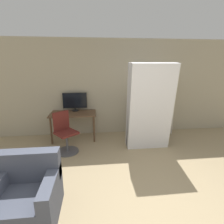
% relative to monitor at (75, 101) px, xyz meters
% --- Properties ---
extents(wall_back, '(8.00, 0.06, 2.70)m').
position_rel_monitor_xyz_m(wall_back, '(1.23, 0.14, 0.33)').
color(wall_back, tan).
rests_on(wall_back, ground).
extents(desk, '(1.22, 0.69, 0.74)m').
position_rel_monitor_xyz_m(desk, '(-0.04, -0.23, -0.38)').
color(desk, brown).
rests_on(desk, ground).
extents(monitor, '(0.67, 0.19, 0.51)m').
position_rel_monitor_xyz_m(monitor, '(0.00, 0.00, 0.00)').
color(monitor, black).
rests_on(monitor, desk).
extents(office_chair, '(0.62, 0.62, 0.96)m').
position_rel_monitor_xyz_m(office_chair, '(-0.17, -0.98, -0.62)').
color(office_chair, '#4C4C51').
rests_on(office_chair, ground).
extents(bookshelf, '(0.66, 0.33, 1.63)m').
position_rel_monitor_xyz_m(bookshelf, '(2.42, -0.02, -0.19)').
color(bookshelf, beige).
rests_on(bookshelf, ground).
extents(mattress_near, '(1.02, 0.45, 2.06)m').
position_rel_monitor_xyz_m(mattress_near, '(1.84, -1.08, 0.01)').
color(mattress_near, silver).
rests_on(mattress_near, ground).
extents(mattress_far, '(1.02, 0.33, 2.06)m').
position_rel_monitor_xyz_m(mattress_far, '(1.84, -0.88, 0.01)').
color(mattress_far, silver).
rests_on(mattress_far, ground).
extents(armchair, '(0.85, 0.80, 0.85)m').
position_rel_monitor_xyz_m(armchair, '(-0.43, -2.79, -0.70)').
color(armchair, '#474C5B').
rests_on(armchair, ground).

